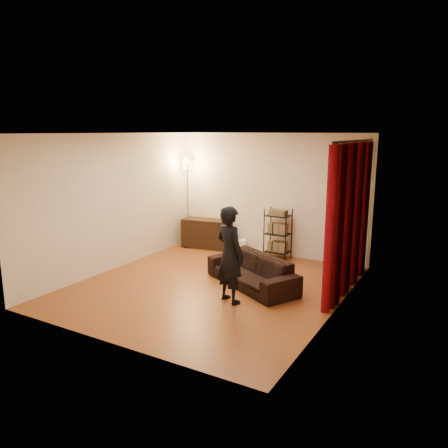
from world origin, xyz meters
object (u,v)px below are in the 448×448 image
Objects in this scene: wire_shelf at (278,234)px; floor_lamp at (188,202)px; sofa at (252,271)px; storage_boxes at (239,245)px; media_cabinet at (207,233)px; person at (230,255)px.

floor_lamp is (-2.25, -0.15, 0.54)m from wire_shelf.
sofa is 2.33m from storage_boxes.
media_cabinet is 0.54× the size of floor_lamp.
person is 3.13m from storage_boxes.
sofa is 2.80m from media_cabinet.
media_cabinet is at bearing -29.47° from person.
person reaches higher than storage_boxes.
media_cabinet is 1.07× the size of wire_shelf.
media_cabinet reaches higher than storage_boxes.
media_cabinet reaches higher than sofa.
wire_shelf is (1.01, -0.09, 0.41)m from storage_boxes.
wire_shelf is 2.32m from floor_lamp.
wire_shelf is 0.50× the size of floor_lamp.
sofa is at bearing -33.81° from floor_lamp.
person reaches higher than media_cabinet.
storage_boxes is at bearing -42.44° from person.
wire_shelf reaches higher than storage_boxes.
floor_lamp reaches higher than sofa.
storage_boxes is (0.81, 0.08, -0.20)m from media_cabinet.
floor_lamp is at bearing -169.94° from media_cabinet.
floor_lamp reaches higher than media_cabinet.
person is 1.44× the size of wire_shelf.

